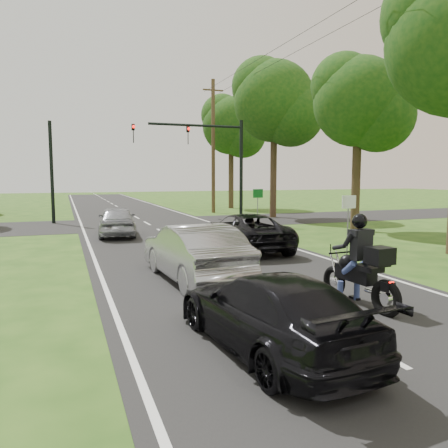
{
  "coord_description": "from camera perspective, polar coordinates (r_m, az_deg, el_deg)",
  "views": [
    {
      "loc": [
        -4.59,
        -9.72,
        2.78
      ],
      "look_at": [
        0.09,
        3.0,
        1.3
      ],
      "focal_mm": 35.0,
      "sensor_mm": 36.0,
      "label": 1
    }
  ],
  "objects": [
    {
      "name": "tree_row_c",
      "position": [
        23.68,
        17.95,
        14.33
      ],
      "size": [
        4.8,
        4.65,
        8.76
      ],
      "color": "#332316",
      "rests_on": "ground"
    },
    {
      "name": "road",
      "position": [
        20.44,
        -7.02,
        -1.61
      ],
      "size": [
        8.0,
        100.0,
        0.01
      ],
      "primitive_type": "cube",
      "color": "black",
      "rests_on": "ground"
    },
    {
      "name": "traffic_signal",
      "position": [
        25.05,
        -1.73,
        9.34
      ],
      "size": [
        6.38,
        0.44,
        6.0
      ],
      "color": "black",
      "rests_on": "ground"
    },
    {
      "name": "signal_pole_far",
      "position": [
        27.73,
        -21.58,
        6.26
      ],
      "size": [
        0.2,
        0.2,
        6.0
      ],
      "primitive_type": "cylinder",
      "color": "black",
      "rests_on": "ground"
    },
    {
      "name": "utility_pole_far",
      "position": [
        33.59,
        -1.42,
        10.17
      ],
      "size": [
        1.6,
        0.28,
        10.0
      ],
      "color": "brown",
      "rests_on": "ground"
    },
    {
      "name": "sign_white",
      "position": [
        15.78,
        15.96,
        1.7
      ],
      "size": [
        0.55,
        0.07,
        2.12
      ],
      "color": "slate",
      "rests_on": "ground"
    },
    {
      "name": "motorcycle_rider",
      "position": [
        9.82,
        17.51,
        -5.73
      ],
      "size": [
        0.68,
        2.35,
        2.03
      ],
      "rotation": [
        0.0,
        0.0,
        0.08
      ],
      "color": "black",
      "rests_on": "ground"
    },
    {
      "name": "dark_suv",
      "position": [
        16.52,
        2.77,
        -0.99
      ],
      "size": [
        2.56,
        5.1,
        1.39
      ],
      "primitive_type": "imported",
      "rotation": [
        0.0,
        0.0,
        3.09
      ],
      "color": "black",
      "rests_on": "road"
    },
    {
      "name": "cross_road",
      "position": [
        26.28,
        -10.01,
        0.08
      ],
      "size": [
        60.0,
        7.0,
        0.01
      ],
      "primitive_type": "cube",
      "color": "black",
      "rests_on": "ground"
    },
    {
      "name": "sign_green",
      "position": [
        22.8,
        4.44,
        3.25
      ],
      "size": [
        0.55,
        0.07,
        2.12
      ],
      "color": "slate",
      "rests_on": "ground"
    },
    {
      "name": "tree_row_d",
      "position": [
        30.17,
        7.32,
        15.06
      ],
      "size": [
        5.76,
        5.58,
        10.45
      ],
      "color": "#332316",
      "rests_on": "ground"
    },
    {
      "name": "dark_car_behind",
      "position": [
        7.15,
        6.03,
        -11.26
      ],
      "size": [
        2.13,
        4.44,
        1.25
      ],
      "primitive_type": "imported",
      "rotation": [
        0.0,
        0.0,
        3.23
      ],
      "color": "black",
      "rests_on": "road"
    },
    {
      "name": "silver_sedan",
      "position": [
        11.7,
        -3.93,
        -3.67
      ],
      "size": [
        1.92,
        4.71,
        1.52
      ],
      "primitive_type": "imported",
      "rotation": [
        0.0,
        0.0,
        3.21
      ],
      "color": "#A2A1A6",
      "rests_on": "road"
    },
    {
      "name": "silver_suv",
      "position": [
        20.97,
        -13.79,
        0.4
      ],
      "size": [
        2.07,
        4.27,
        1.41
      ],
      "primitive_type": "imported",
      "rotation": [
        0.0,
        0.0,
        3.04
      ],
      "color": "#9A9CA2",
      "rests_on": "road"
    },
    {
      "name": "ground",
      "position": [
        11.11,
        4.98,
        -8.29
      ],
      "size": [
        140.0,
        140.0,
        0.0
      ],
      "primitive_type": "plane",
      "color": "#254A14",
      "rests_on": "ground"
    },
    {
      "name": "tree_row_e",
      "position": [
        38.4,
        1.45,
        12.3
      ],
      "size": [
        5.28,
        5.12,
        9.61
      ],
      "color": "#332316",
      "rests_on": "ground"
    }
  ]
}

